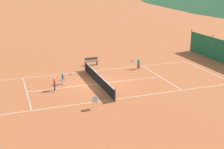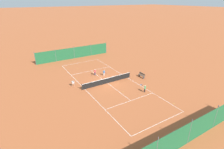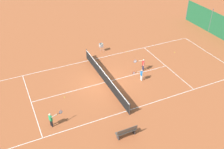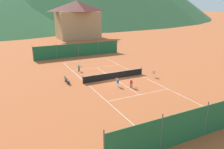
% 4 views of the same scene
% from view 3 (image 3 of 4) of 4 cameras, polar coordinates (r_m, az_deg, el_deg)
% --- Properties ---
extents(ground_plane, '(600.00, 600.00, 0.00)m').
position_cam_3_polar(ground_plane, '(22.97, -1.52, -1.72)').
color(ground_plane, '#A8542D').
extents(court_line_markings, '(8.25, 23.85, 0.01)m').
position_cam_3_polar(court_line_markings, '(22.97, -1.52, -1.71)').
color(court_line_markings, white).
rests_on(court_line_markings, ground).
extents(tennis_net, '(9.18, 0.08, 1.06)m').
position_cam_3_polar(tennis_net, '(22.68, -1.54, -0.69)').
color(tennis_net, '#2D2D2D').
rests_on(tennis_net, ground).
extents(player_near_baseline, '(0.38, 0.94, 1.10)m').
position_cam_3_polar(player_near_baseline, '(23.01, 6.35, 0.08)').
color(player_near_baseline, white).
rests_on(player_near_baseline, ground).
extents(player_far_service, '(0.60, 0.93, 1.16)m').
position_cam_3_polar(player_far_service, '(24.42, 6.72, 2.34)').
color(player_far_service, '#23284C').
rests_on(player_far_service, ground).
extents(player_near_service, '(0.38, 1.03, 1.18)m').
position_cam_3_polar(player_near_service, '(18.95, -13.07, -9.31)').
color(player_near_service, black).
rests_on(player_near_service, ground).
extents(tennis_ball_by_net_left, '(0.07, 0.07, 0.07)m').
position_cam_3_polar(tennis_ball_by_net_left, '(27.57, 3.22, 4.95)').
color(tennis_ball_by_net_left, '#CCE033').
rests_on(tennis_ball_by_net_left, ground).
extents(tennis_ball_alley_left, '(0.07, 0.07, 0.07)m').
position_cam_3_polar(tennis_ball_alley_left, '(28.21, 13.49, 4.72)').
color(tennis_ball_alley_left, '#CCE033').
rests_on(tennis_ball_alley_left, ground).
extents(tennis_ball_mid_court, '(0.07, 0.07, 0.07)m').
position_cam_3_polar(tennis_ball_mid_court, '(21.63, -10.28, -4.86)').
color(tennis_ball_mid_court, '#CCE033').
rests_on(tennis_ball_mid_court, ground).
extents(ball_hopper, '(0.36, 0.36, 0.89)m').
position_cam_3_polar(ball_hopper, '(27.41, -2.37, 6.28)').
color(ball_hopper, '#B7B7BC').
rests_on(ball_hopper, ground).
extents(courtside_bench, '(0.36, 1.50, 0.84)m').
position_cam_3_polar(courtside_bench, '(17.95, 3.16, -12.30)').
color(courtside_bench, '#51473D').
rests_on(courtside_bench, ground).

